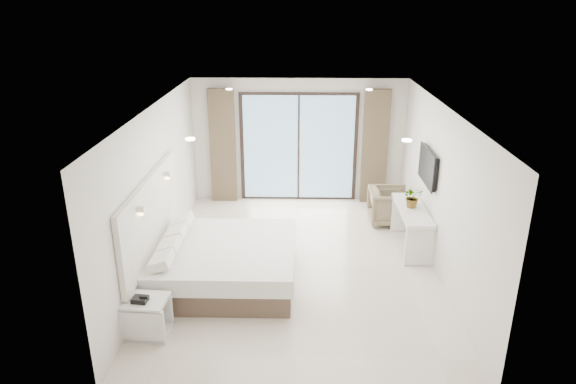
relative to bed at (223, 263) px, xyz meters
The scene contains 8 objects.
ground 1.36m from the bed, 25.70° to the left, with size 6.20×6.20×0.00m, color beige.
room_shell 2.04m from the bed, 52.15° to the left, with size 4.62×6.22×2.72m.
bed is the anchor object (origin of this frame).
nightstand 1.64m from the bed, 120.68° to the right, with size 0.62×0.52×0.53m.
phone 1.72m from the bed, 120.94° to the right, with size 0.20×0.16×0.07m, color black.
console_desk 3.47m from the bed, 21.50° to the left, with size 0.48×1.54×0.77m.
plant 3.54m from the bed, 22.35° to the left, with size 0.35×0.38×0.30m, color #33662D.
armchair 3.84m from the bed, 38.15° to the left, with size 0.77×0.72×0.79m, color #887859.
Camera 1 is at (0.02, -7.77, 4.27)m, focal length 32.00 mm.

